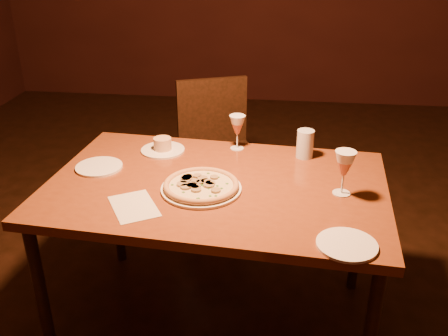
# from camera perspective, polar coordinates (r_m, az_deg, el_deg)

# --- Properties ---
(floor) EXTENTS (7.00, 7.00, 0.00)m
(floor) POSITION_cam_1_polar(r_m,az_deg,el_deg) (2.65, 3.67, -15.94)
(floor) COLOR #311A10
(floor) RESTS_ON ground
(dining_table) EXTENTS (1.51, 1.03, 0.77)m
(dining_table) POSITION_cam_1_polar(r_m,az_deg,el_deg) (2.18, -0.89, -3.32)
(dining_table) COLOR brown
(dining_table) RESTS_ON floor
(chair_far) EXTENTS (0.58, 0.58, 0.93)m
(chair_far) POSITION_cam_1_polar(r_m,az_deg,el_deg) (3.13, -0.75, 2.42)
(chair_far) COLOR black
(chair_far) RESTS_ON floor
(pizza_plate) EXTENTS (0.34, 0.34, 0.04)m
(pizza_plate) POSITION_cam_1_polar(r_m,az_deg,el_deg) (2.08, -2.62, -2.06)
(pizza_plate) COLOR white
(pizza_plate) RESTS_ON dining_table
(ramekin_saucer) EXTENTS (0.21, 0.21, 0.07)m
(ramekin_saucer) POSITION_cam_1_polar(r_m,az_deg,el_deg) (2.46, -7.02, 2.42)
(ramekin_saucer) COLOR white
(ramekin_saucer) RESTS_ON dining_table
(wine_glass_far) EXTENTS (0.08, 0.08, 0.17)m
(wine_glass_far) POSITION_cam_1_polar(r_m,az_deg,el_deg) (2.45, 1.52, 4.10)
(wine_glass_far) COLOR #C36C51
(wine_glass_far) RESTS_ON dining_table
(wine_glass_right) EXTENTS (0.09, 0.09, 0.19)m
(wine_glass_right) POSITION_cam_1_polar(r_m,az_deg,el_deg) (2.07, 13.52, -0.55)
(wine_glass_right) COLOR #C36C51
(wine_glass_right) RESTS_ON dining_table
(water_tumbler) EXTENTS (0.08, 0.08, 0.14)m
(water_tumbler) POSITION_cam_1_polar(r_m,az_deg,el_deg) (2.39, 9.25, 2.74)
(water_tumbler) COLOR silver
(water_tumbler) RESTS_ON dining_table
(side_plate_left) EXTENTS (0.21, 0.21, 0.01)m
(side_plate_left) POSITION_cam_1_polar(r_m,az_deg,el_deg) (2.35, -14.09, 0.13)
(side_plate_left) COLOR white
(side_plate_left) RESTS_ON dining_table
(side_plate_near) EXTENTS (0.21, 0.21, 0.01)m
(side_plate_near) POSITION_cam_1_polar(r_m,az_deg,el_deg) (1.78, 13.86, -8.51)
(side_plate_near) COLOR white
(side_plate_near) RESTS_ON dining_table
(menu_card) EXTENTS (0.26, 0.28, 0.00)m
(menu_card) POSITION_cam_1_polar(r_m,az_deg,el_deg) (2.00, -10.25, -4.33)
(menu_card) COLOR beige
(menu_card) RESTS_ON dining_table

